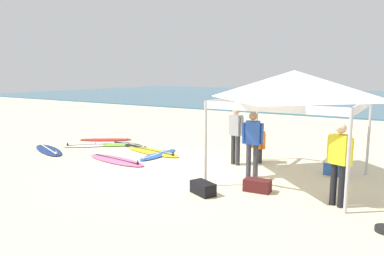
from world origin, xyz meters
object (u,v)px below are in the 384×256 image
at_px(person_yellow, 339,159).
at_px(cooler_box, 334,167).
at_px(surfboard_navy, 49,150).
at_px(person_grey, 236,132).
at_px(surfboard_red, 106,139).
at_px(gear_bag_near_tent, 257,185).
at_px(person_blue, 253,140).
at_px(surfboard_blue, 158,155).
at_px(person_orange, 258,141).
at_px(surfboard_yellow, 153,152).
at_px(surfboard_white, 89,145).
at_px(gear_bag_by_pole, 203,188).
at_px(canopy_tent, 294,85).
at_px(surfboard_black, 130,145).
at_px(surfboard_lime, 115,145).
at_px(surfboard_pink, 116,160).

height_order(person_yellow, cooler_box, person_yellow).
bearing_deg(surfboard_navy, person_grey, 15.82).
distance_m(surfboard_red, gear_bag_near_tent, 8.04).
xyz_separation_m(person_blue, person_grey, (-0.94, 0.98, 0.00)).
bearing_deg(surfboard_blue, person_orange, 15.70).
relative_size(surfboard_blue, person_yellow, 1.13).
bearing_deg(person_grey, surfboard_yellow, -179.11).
relative_size(surfboard_white, cooler_box, 3.41).
bearing_deg(person_yellow, gear_bag_by_pole, -162.36).
relative_size(canopy_tent, surfboard_white, 1.90).
relative_size(surfboard_blue, person_orange, 1.60).
relative_size(surfboard_black, person_yellow, 1.13).
distance_m(surfboard_navy, person_yellow, 9.54).
relative_size(gear_bag_by_pole, cooler_box, 1.20).
xyz_separation_m(surfboard_black, surfboard_navy, (-1.77, -2.21, -0.00)).
height_order(person_blue, cooler_box, person_blue).
xyz_separation_m(surfboard_lime, person_grey, (5.01, -0.14, 0.95)).
bearing_deg(surfboard_pink, surfboard_black, 121.81).
bearing_deg(person_yellow, surfboard_blue, 164.45).
bearing_deg(surfboard_navy, person_blue, 6.37).
height_order(surfboard_lime, gear_bag_by_pole, gear_bag_by_pole).
bearing_deg(person_orange, person_grey, -128.87).
bearing_deg(canopy_tent, gear_bag_near_tent, -106.14).
distance_m(surfboard_black, surfboard_white, 1.50).
bearing_deg(canopy_tent, gear_bag_by_pole, -122.14).
relative_size(surfboard_white, person_grey, 1.00).
xyz_separation_m(surfboard_lime, person_blue, (5.94, -1.11, 0.95)).
bearing_deg(surfboard_red, surfboard_yellow, -14.40).
bearing_deg(person_orange, gear_bag_by_pole, -88.84).
bearing_deg(gear_bag_by_pole, canopy_tent, 57.86).
xyz_separation_m(surfboard_yellow, person_orange, (3.55, 0.62, 0.62)).
distance_m(canopy_tent, surfboard_pink, 5.71).
relative_size(surfboard_black, person_grey, 1.13).
distance_m(canopy_tent, person_blue, 1.70).
height_order(person_orange, gear_bag_near_tent, person_orange).
bearing_deg(person_grey, person_blue, -46.21).
xyz_separation_m(person_blue, person_orange, (-0.47, 1.55, -0.33)).
distance_m(surfboard_white, person_grey, 5.82).
xyz_separation_m(canopy_tent, person_blue, (-0.91, -0.30, -1.40)).
xyz_separation_m(surfboard_yellow, surfboard_lime, (-1.92, 0.18, 0.00)).
relative_size(person_grey, person_yellow, 1.00).
bearing_deg(surfboard_pink, gear_bag_by_pole, -17.27).
height_order(surfboard_blue, person_grey, person_grey).
bearing_deg(surfboard_blue, cooler_box, 7.90).
xyz_separation_m(surfboard_red, gear_bag_near_tent, (7.58, -2.66, 0.10)).
height_order(surfboard_black, person_orange, person_orange).
distance_m(surfboard_blue, gear_bag_near_tent, 4.44).
relative_size(canopy_tent, surfboard_lime, 1.85).
relative_size(person_orange, gear_bag_by_pole, 2.00).
bearing_deg(surfboard_white, canopy_tent, -1.45).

